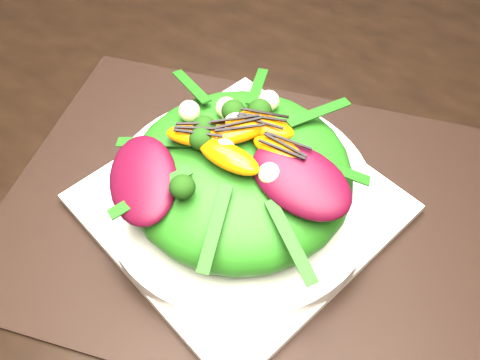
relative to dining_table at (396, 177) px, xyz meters
The scene contains 10 objects.
dining_table is the anchor object (origin of this frame).
placemat 0.19m from the dining_table, 130.28° to the right, with size 0.49×0.38×0.00m, color black.
plate_base 0.19m from the dining_table, 130.28° to the right, with size 0.27×0.27×0.01m, color white.
salad_bowl 0.20m from the dining_table, 130.28° to the right, with size 0.28×0.28×0.02m, color silver.
lettuce_mound 0.21m from the dining_table, 130.28° to the right, with size 0.22×0.22×0.08m, color #246813.
radicchio_leaf 0.20m from the dining_table, 110.97° to the right, with size 0.10×0.06×0.02m, color #3E0617.
orange_segment 0.23m from the dining_table, 138.80° to the right, with size 0.06×0.03×0.02m, color #D85F03.
broccoli_floret 0.25m from the dining_table, 145.81° to the right, with size 0.03×0.03×0.03m, color black.
macadamia_nut 0.24m from the dining_table, 120.12° to the right, with size 0.02×0.02×0.02m, color beige.
balsamic_drizzle 0.24m from the dining_table, 138.80° to the right, with size 0.05×0.00×0.00m, color black.
Camera 1 is at (0.04, -0.41, 1.20)m, focal length 38.00 mm.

